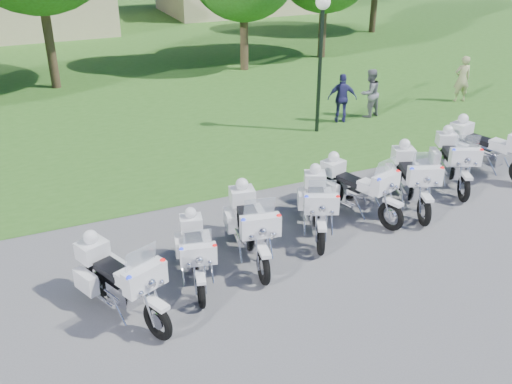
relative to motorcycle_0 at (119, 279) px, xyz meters
name	(u,v)px	position (x,y,z in m)	size (l,w,h in m)	color
ground	(312,249)	(4.06, 0.46, -0.69)	(100.00, 100.00, 0.00)	#5D5D62
grass_lawn	(94,29)	(4.06, 27.46, -0.68)	(100.00, 48.00, 0.01)	#336620
motorcycle_0	(119,279)	(0.00, 0.00, 0.00)	(1.41, 2.30, 1.64)	black
motorcycle_1	(195,251)	(1.53, 0.47, -0.09)	(0.99, 2.12, 1.44)	black
motorcycle_2	(251,224)	(2.82, 0.82, 0.01)	(1.08, 2.47, 1.67)	black
motorcycle_3	(317,204)	(4.54, 1.15, -0.03)	(1.36, 2.18, 1.57)	black
motorcycle_4	(357,187)	(5.75, 1.46, -0.01)	(1.23, 2.34, 1.62)	black
motorcycle_5	(412,177)	(7.22, 1.36, 0.01)	(1.35, 2.38, 1.67)	black
motorcycle_6	(454,159)	(8.92, 1.86, -0.01)	(1.41, 2.25, 1.62)	black
motorcycle_7	(487,147)	(10.22, 2.08, 0.04)	(1.28, 2.55, 1.75)	black
lamp_post	(322,31)	(7.65, 6.67, 2.49)	(0.44, 0.44, 4.21)	black
bystander_a	(462,79)	(14.06, 7.35, 0.16)	(0.61, 0.40, 1.69)	tan
bystander_b	(370,93)	(9.98, 7.25, 0.13)	(0.80, 0.62, 1.64)	slate
bystander_c	(342,98)	(8.84, 7.14, 0.12)	(0.95, 0.40, 1.63)	navy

